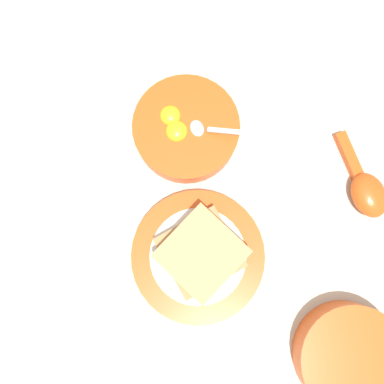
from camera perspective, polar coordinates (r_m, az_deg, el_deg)
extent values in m
plane|color=beige|center=(0.58, 5.28, -10.46)|extent=(3.00, 3.00, 0.00)
cylinder|color=#DB5119|center=(0.58, -0.89, 9.43)|extent=(0.16, 0.16, 0.04)
cylinder|color=white|center=(0.57, -0.90, 9.65)|extent=(0.13, 0.13, 0.02)
ellipsoid|color=yellow|center=(0.57, -2.96, 11.73)|extent=(0.03, 0.03, 0.02)
ellipsoid|color=yellow|center=(0.56, -2.57, 9.19)|extent=(0.03, 0.03, 0.02)
cylinder|color=black|center=(0.57, 0.13, 11.28)|extent=(0.04, 0.04, 0.00)
ellipsoid|color=silver|center=(0.56, 0.78, 9.68)|extent=(0.03, 0.02, 0.01)
cube|color=silver|center=(0.54, 5.04, 9.25)|extent=(0.04, 0.05, 0.03)
cylinder|color=#DB5119|center=(0.57, 0.91, -9.71)|extent=(0.20, 0.20, 0.02)
cylinder|color=white|center=(0.56, 0.92, -9.74)|extent=(0.14, 0.14, 0.00)
cube|color=tan|center=(0.55, 1.23, -9.19)|extent=(0.11, 0.11, 0.02)
cube|color=tan|center=(0.53, 1.46, -9.33)|extent=(0.13, 0.13, 0.02)
ellipsoid|color=#DB5119|center=(0.62, 25.36, -0.43)|extent=(0.07, 0.05, 0.03)
cube|color=#DB5119|center=(0.63, 22.78, 5.11)|extent=(0.08, 0.02, 0.01)
cylinder|color=#DB5119|center=(0.62, 22.97, -22.29)|extent=(0.15, 0.15, 0.05)
cylinder|color=white|center=(0.60, 23.52, -22.57)|extent=(0.12, 0.12, 0.01)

